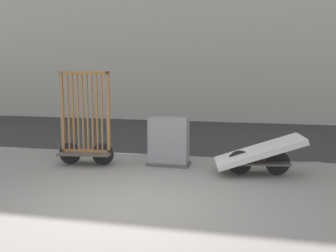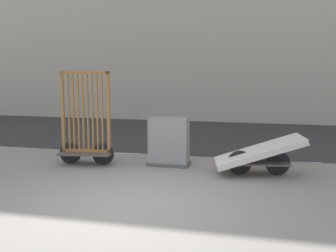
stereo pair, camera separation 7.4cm
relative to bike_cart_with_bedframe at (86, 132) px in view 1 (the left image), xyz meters
name	(u,v)px [view 1 (the left image)]	position (x,y,z in m)	size (l,w,h in m)	color
ground_plane	(132,207)	(2.01, -2.60, -0.79)	(60.00, 60.00, 0.00)	gray
road_strip	(201,134)	(2.01, 5.15, -0.78)	(56.00, 7.27, 0.01)	#2D2D30
bike_cart_with_bedframe	(86,132)	(0.00, 0.00, 0.00)	(1.99, 0.80, 2.23)	#4C4742
bike_cart_with_mattress	(259,153)	(4.03, 0.00, -0.32)	(2.31, 1.23, 0.87)	#4C4742
utility_cabinet	(169,143)	(1.94, 0.38, -0.25)	(0.98, 0.49, 1.15)	#4C4C4C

